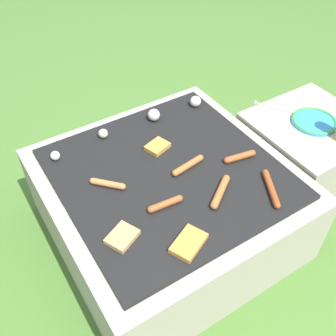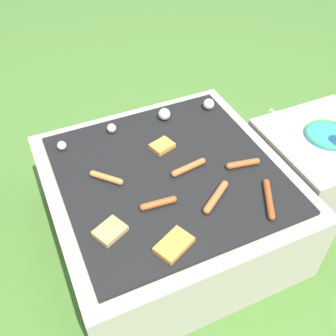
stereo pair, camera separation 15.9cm
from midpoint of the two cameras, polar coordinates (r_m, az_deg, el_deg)
The scene contains 15 objects.
ground_plane at distance 1.90m, azimuth -2.42°, elevation -9.12°, with size 14.00×14.00×0.00m, color #47702D.
grill at distance 1.75m, azimuth -2.61°, elevation -5.29°, with size 0.97×0.97×0.39m.
side_ledge at distance 2.06m, azimuth 17.07°, elevation 1.84°, with size 0.51×0.51×0.39m.
sausage_front_center at distance 1.55m, azimuth 11.93°, elevation -3.06°, with size 0.11×0.18×0.03m.
sausage_front_right at distance 1.47m, azimuth -3.51°, elevation -5.38°, with size 0.15×0.04×0.03m.
sausage_back_left at distance 1.61m, azimuth 0.10°, elevation 0.26°, with size 0.17×0.05×0.03m.
sausage_mid_left at distance 1.51m, azimuth 4.63°, elevation -3.58°, with size 0.16×0.12×0.03m.
sausage_back_right at distance 1.57m, azimuth -11.65°, elevation -2.40°, with size 0.11×0.12×0.03m.
sausage_front_left at distance 1.66m, azimuth 7.71°, elevation 1.52°, with size 0.15×0.05×0.03m.
bread_slice_left at distance 1.40m, azimuth -9.97°, elevation -9.99°, with size 0.13×0.12×0.02m.
bread_slice_right at distance 1.70m, azimuth -4.22°, elevation 3.00°, with size 0.11×0.10×0.02m.
bread_slice_center at distance 1.36m, azimuth -0.37°, elevation -11.04°, with size 0.15×0.13×0.02m.
mushroom_row at distance 1.84m, azimuth -5.44°, elevation 7.10°, with size 0.77×0.07×0.06m.
plate_colorful at distance 1.94m, azimuth 18.29°, elevation 6.36°, with size 0.21×0.21×0.02m.
fork_utensil at distance 1.99m, azimuth 12.89°, elevation 8.48°, with size 0.12×0.19×0.01m.
Camera 1 is at (-0.61, -0.97, 1.52)m, focal length 42.00 mm.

